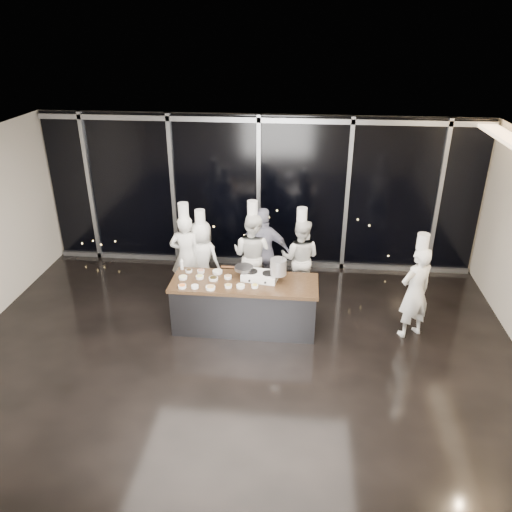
{
  "coord_description": "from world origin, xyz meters",
  "views": [
    {
      "loc": [
        0.93,
        -6.37,
        4.89
      ],
      "look_at": [
        0.17,
        1.2,
        1.24
      ],
      "focal_mm": 35.0,
      "sensor_mm": 36.0,
      "label": 1
    }
  ],
  "objects_px": {
    "stove": "(260,276)",
    "guest": "(263,253)",
    "chef_side": "(415,291)",
    "chef_far_left": "(186,256)",
    "chef_right": "(300,258)",
    "chef_left": "(202,258)",
    "chef_center": "(253,255)",
    "demo_counter": "(245,305)",
    "stock_pot": "(278,267)",
    "frying_pan": "(243,268)"
  },
  "relations": [
    {
      "from": "demo_counter",
      "to": "stove",
      "type": "distance_m",
      "value": 0.58
    },
    {
      "from": "stock_pot",
      "to": "chef_right",
      "type": "bearing_deg",
      "value": 73.6
    },
    {
      "from": "stove",
      "to": "chef_center",
      "type": "xyz_separation_m",
      "value": [
        -0.24,
        1.04,
        -0.11
      ]
    },
    {
      "from": "frying_pan",
      "to": "chef_far_left",
      "type": "bearing_deg",
      "value": 154.35
    },
    {
      "from": "stove",
      "to": "chef_side",
      "type": "height_order",
      "value": "chef_side"
    },
    {
      "from": "guest",
      "to": "chef_left",
      "type": "bearing_deg",
      "value": 7.44
    },
    {
      "from": "frying_pan",
      "to": "chef_right",
      "type": "xyz_separation_m",
      "value": [
        0.95,
        1.07,
        -0.28
      ]
    },
    {
      "from": "demo_counter",
      "to": "chef_far_left",
      "type": "bearing_deg",
      "value": 141.32
    },
    {
      "from": "chef_left",
      "to": "guest",
      "type": "height_order",
      "value": "guest"
    },
    {
      "from": "stock_pot",
      "to": "chef_center",
      "type": "relative_size",
      "value": 0.14
    },
    {
      "from": "guest",
      "to": "chef_right",
      "type": "bearing_deg",
      "value": -173.84
    },
    {
      "from": "demo_counter",
      "to": "chef_left",
      "type": "distance_m",
      "value": 1.48
    },
    {
      "from": "guest",
      "to": "chef_center",
      "type": "bearing_deg",
      "value": 16.55
    },
    {
      "from": "chef_left",
      "to": "stove",
      "type": "bearing_deg",
      "value": 158.82
    },
    {
      "from": "chef_center",
      "to": "demo_counter",
      "type": "bearing_deg",
      "value": 113.16
    },
    {
      "from": "stove",
      "to": "guest",
      "type": "bearing_deg",
      "value": 100.31
    },
    {
      "from": "chef_far_left",
      "to": "chef_right",
      "type": "height_order",
      "value": "chef_far_left"
    },
    {
      "from": "stock_pot",
      "to": "chef_far_left",
      "type": "xyz_separation_m",
      "value": [
        -1.77,
        0.91,
        -0.32
      ]
    },
    {
      "from": "frying_pan",
      "to": "chef_far_left",
      "type": "distance_m",
      "value": 1.44
    },
    {
      "from": "guest",
      "to": "chef_side",
      "type": "distance_m",
      "value": 2.83
    },
    {
      "from": "stove",
      "to": "chef_far_left",
      "type": "xyz_separation_m",
      "value": [
        -1.46,
        0.86,
        -0.11
      ]
    },
    {
      "from": "stove",
      "to": "guest",
      "type": "xyz_separation_m",
      "value": [
        -0.03,
        1.09,
        -0.08
      ]
    },
    {
      "from": "demo_counter",
      "to": "chef_left",
      "type": "bearing_deg",
      "value": 130.69
    },
    {
      "from": "stove",
      "to": "chef_side",
      "type": "bearing_deg",
      "value": 7.56
    },
    {
      "from": "demo_counter",
      "to": "stove",
      "type": "bearing_deg",
      "value": 24.03
    },
    {
      "from": "frying_pan",
      "to": "chef_left",
      "type": "distance_m",
      "value": 1.33
    },
    {
      "from": "demo_counter",
      "to": "chef_side",
      "type": "height_order",
      "value": "chef_side"
    },
    {
      "from": "stove",
      "to": "chef_left",
      "type": "relative_size",
      "value": 0.36
    },
    {
      "from": "demo_counter",
      "to": "chef_side",
      "type": "relative_size",
      "value": 1.32
    },
    {
      "from": "chef_center",
      "to": "guest",
      "type": "height_order",
      "value": "chef_center"
    },
    {
      "from": "chef_side",
      "to": "stove",
      "type": "bearing_deg",
      "value": -30.31
    },
    {
      "from": "stock_pot",
      "to": "chef_left",
      "type": "xyz_separation_m",
      "value": [
        -1.51,
        1.04,
        -0.41
      ]
    },
    {
      "from": "chef_left",
      "to": "guest",
      "type": "xyz_separation_m",
      "value": [
        1.16,
        0.1,
        0.12
      ]
    },
    {
      "from": "stove",
      "to": "stock_pot",
      "type": "height_order",
      "value": "stock_pot"
    },
    {
      "from": "stove",
      "to": "frying_pan",
      "type": "distance_m",
      "value": 0.31
    },
    {
      "from": "stove",
      "to": "chef_center",
      "type": "bearing_deg",
      "value": 111.23
    },
    {
      "from": "chef_right",
      "to": "chef_side",
      "type": "distance_m",
      "value": 2.24
    },
    {
      "from": "chef_left",
      "to": "chef_center",
      "type": "relative_size",
      "value": 0.9
    },
    {
      "from": "chef_left",
      "to": "guest",
      "type": "bearing_deg",
      "value": -156.69
    },
    {
      "from": "chef_center",
      "to": "chef_far_left",
      "type": "bearing_deg",
      "value": 32.23
    },
    {
      "from": "stock_pot",
      "to": "guest",
      "type": "distance_m",
      "value": 1.23
    },
    {
      "from": "chef_center",
      "to": "chef_right",
      "type": "height_order",
      "value": "chef_center"
    },
    {
      "from": "chef_far_left",
      "to": "guest",
      "type": "relative_size",
      "value": 1.07
    },
    {
      "from": "demo_counter",
      "to": "stove",
      "type": "relative_size",
      "value": 3.9
    },
    {
      "from": "demo_counter",
      "to": "frying_pan",
      "type": "bearing_deg",
      "value": 101.94
    },
    {
      "from": "demo_counter",
      "to": "chef_side",
      "type": "xyz_separation_m",
      "value": [
        2.81,
        0.07,
        0.38
      ]
    },
    {
      "from": "frying_pan",
      "to": "chef_center",
      "type": "relative_size",
      "value": 0.3
    },
    {
      "from": "chef_left",
      "to": "chef_side",
      "type": "xyz_separation_m",
      "value": [
        3.76,
        -1.03,
        0.07
      ]
    },
    {
      "from": "stove",
      "to": "chef_left",
      "type": "bearing_deg",
      "value": 148.93
    },
    {
      "from": "chef_center",
      "to": "guest",
      "type": "bearing_deg",
      "value": -141.98
    }
  ]
}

